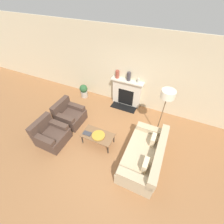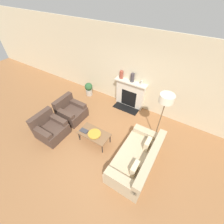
% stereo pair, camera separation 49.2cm
% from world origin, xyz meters
% --- Properties ---
extents(ground_plane, '(18.00, 18.00, 0.00)m').
position_xyz_m(ground_plane, '(0.00, 0.00, 0.00)').
color(ground_plane, '#99663D').
extents(wall_back, '(18.00, 0.06, 2.90)m').
position_xyz_m(wall_back, '(0.00, 2.43, 1.45)').
color(wall_back, beige).
rests_on(wall_back, ground_plane).
extents(fireplace, '(1.25, 0.59, 1.12)m').
position_xyz_m(fireplace, '(-0.21, 2.28, 0.55)').
color(fireplace, beige).
rests_on(fireplace, ground_plane).
extents(couch, '(0.96, 1.84, 0.82)m').
position_xyz_m(couch, '(1.19, 0.01, 0.31)').
color(couch, tan).
rests_on(couch, ground_plane).
extents(armchair_near, '(0.87, 0.83, 0.81)m').
position_xyz_m(armchair_near, '(-1.73, -0.48, 0.29)').
color(armchair_near, '#4C382D').
rests_on(armchair_near, ground_plane).
extents(armchair_far, '(0.87, 0.83, 0.81)m').
position_xyz_m(armchair_far, '(-1.73, 0.50, 0.29)').
color(armchair_far, '#4C382D').
rests_on(armchair_far, ground_plane).
extents(coffee_table, '(0.98, 0.53, 0.39)m').
position_xyz_m(coffee_table, '(-0.32, 0.06, 0.36)').
color(coffee_table, brown).
rests_on(coffee_table, ground_plane).
extents(bowl, '(0.40, 0.40, 0.05)m').
position_xyz_m(bowl, '(-0.28, 0.03, 0.42)').
color(bowl, '#BC8E2D').
rests_on(bowl, coffee_table).
extents(book, '(0.27, 0.17, 0.02)m').
position_xyz_m(book, '(-0.64, -0.03, 0.40)').
color(book, '#38383D').
rests_on(book, coffee_table).
extents(floor_lamp, '(0.39, 0.39, 1.77)m').
position_xyz_m(floor_lamp, '(1.30, 1.23, 1.47)').
color(floor_lamp, brown).
rests_on(floor_lamp, ground_plane).
extents(mantel_vase_left, '(0.14, 0.14, 0.30)m').
position_xyz_m(mantel_vase_left, '(-0.63, 2.30, 1.27)').
color(mantel_vase_left, brown).
rests_on(mantel_vase_left, fireplace).
extents(mantel_vase_center_left, '(0.14, 0.14, 0.33)m').
position_xyz_m(mantel_vase_center_left, '(-0.18, 2.30, 1.29)').
color(mantel_vase_center_left, '#3D383D').
rests_on(mantel_vase_center_left, fireplace).
extents(mantel_vase_center_right, '(0.08, 0.08, 0.16)m').
position_xyz_m(mantel_vase_center_right, '(0.19, 2.30, 1.21)').
color(mantel_vase_center_right, beige).
rests_on(mantel_vase_center_right, fireplace).
extents(potted_plant, '(0.34, 0.34, 0.59)m').
position_xyz_m(potted_plant, '(-2.05, 1.99, 0.32)').
color(potted_plant, '#B2A899').
rests_on(potted_plant, ground_plane).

